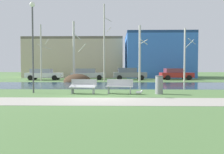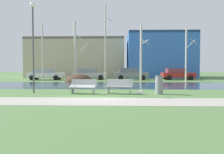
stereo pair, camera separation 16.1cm
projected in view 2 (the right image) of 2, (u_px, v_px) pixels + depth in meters
name	position (u px, v px, depth m)	size (l,w,h in m)	color
ground_plane	(108.00, 84.00, 22.19)	(120.00, 120.00, 0.00)	#4C703D
paved_path_strip	(96.00, 101.00, 10.37)	(60.00, 2.48, 0.01)	#9E998E
river_band	(107.00, 85.00, 20.13)	(80.00, 7.84, 0.01)	#284256
soil_mound	(79.00, 81.00, 25.53)	(3.13, 3.57, 1.75)	#423021
bench_left	(83.00, 86.00, 13.48)	(1.66, 0.77, 0.87)	#9EA0A3
bench_right	(119.00, 86.00, 13.41)	(1.66, 0.77, 0.87)	#9EA0A3
trash_bin	(159.00, 85.00, 13.25)	(0.48, 0.48, 1.10)	gray
seagull	(139.00, 92.00, 12.99)	(0.46, 0.17, 0.27)	white
streetlamp	(33.00, 33.00, 13.82)	(0.32, 0.32, 5.63)	#4C4C51
birch_far_left	(43.00, 52.00, 26.89)	(1.47, 2.42, 6.78)	beige
birch_left	(75.00, 51.00, 25.71)	(1.59, 2.33, 6.92)	beige
birch_center_left	(106.00, 42.00, 26.52)	(0.99, 1.72, 9.13)	#BCB7A8
birch_center	(141.00, 53.00, 25.84)	(1.06, 1.84, 6.52)	beige
birch_center_right	(186.00, 54.00, 25.14)	(1.29, 2.18, 6.05)	beige
parked_van_nearest_white	(45.00, 74.00, 28.96)	(4.64, 2.16, 1.44)	silver
parked_sedan_second_silver	(89.00, 74.00, 29.70)	(4.58, 2.16, 1.48)	#B2B5BC
parked_hatch_third_grey	(130.00, 74.00, 29.14)	(4.33, 2.17, 1.57)	slate
parked_wagon_fourth_red	(177.00, 74.00, 29.14)	(4.24, 2.23, 1.50)	maroon
building_beige_block	(77.00, 58.00, 38.39)	(16.00, 7.17, 6.51)	#BCAD8E
building_blue_store	(158.00, 56.00, 37.45)	(10.36, 9.87, 7.12)	#3870C6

